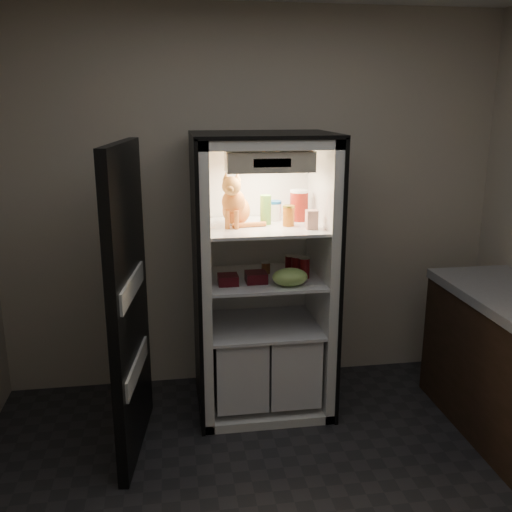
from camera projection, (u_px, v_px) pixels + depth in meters
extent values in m
plane|color=#BEB39E|center=(253.00, 203.00, 4.11)|extent=(3.60, 0.00, 3.60)
cube|color=white|center=(255.00, 265.00, 4.10)|extent=(0.85, 0.06, 1.85)
cube|color=white|center=(203.00, 281.00, 3.73)|extent=(0.06, 0.70, 1.85)
cube|color=white|center=(320.00, 275.00, 3.85)|extent=(0.06, 0.70, 1.85)
cube|color=white|center=(263.00, 141.00, 3.56)|extent=(0.85, 0.70, 0.06)
cube|color=white|center=(262.00, 399.00, 4.03)|extent=(0.85, 0.70, 0.06)
cube|color=black|center=(197.00, 281.00, 3.73)|extent=(0.02, 0.72, 1.87)
cube|color=black|center=(326.00, 275.00, 3.86)|extent=(0.02, 0.72, 1.87)
cube|color=black|center=(263.00, 135.00, 3.55)|extent=(0.90, 0.72, 0.02)
cube|color=white|center=(264.00, 227.00, 3.67)|extent=(0.73, 0.62, 0.02)
cube|color=white|center=(263.00, 279.00, 3.76)|extent=(0.73, 0.62, 0.02)
cube|color=white|center=(238.00, 361.00, 3.89)|extent=(0.34, 0.58, 0.48)
cube|color=white|center=(288.00, 357.00, 3.94)|extent=(0.34, 0.58, 0.48)
cube|color=white|center=(263.00, 325.00, 3.85)|extent=(0.73, 0.62, 0.02)
cube|color=beige|center=(270.00, 161.00, 3.35)|extent=(0.52, 0.18, 0.12)
cube|color=black|center=(272.00, 163.00, 3.27)|extent=(0.22, 0.01, 0.05)
cube|color=black|center=(129.00, 304.00, 3.31)|extent=(0.17, 0.87, 1.85)
cube|color=white|center=(133.00, 367.00, 3.35)|extent=(0.14, 0.64, 0.12)
cube|color=white|center=(128.00, 287.00, 3.22)|extent=(0.14, 0.64, 0.12)
ellipsoid|color=#CE551A|center=(236.00, 210.00, 3.68)|extent=(0.24, 0.27, 0.19)
ellipsoid|color=#CE551A|center=(233.00, 202.00, 3.58)|extent=(0.18, 0.17, 0.16)
sphere|color=orange|center=(231.00, 186.00, 3.49)|extent=(0.15, 0.15, 0.12)
sphere|color=orange|center=(230.00, 189.00, 3.45)|extent=(0.06, 0.06, 0.05)
cone|color=orange|center=(226.00, 176.00, 3.49)|extent=(0.06, 0.06, 0.05)
cone|color=orange|center=(237.00, 176.00, 3.48)|extent=(0.06, 0.06, 0.05)
cylinder|color=#CE551A|center=(227.00, 220.00, 3.55)|extent=(0.03, 0.03, 0.12)
cylinder|color=#CE551A|center=(236.00, 220.00, 3.55)|extent=(0.03, 0.03, 0.12)
cylinder|color=#CE551A|center=(249.00, 225.00, 3.61)|extent=(0.22, 0.06, 0.03)
cylinder|color=#268E34|center=(266.00, 211.00, 3.68)|extent=(0.07, 0.07, 0.18)
cylinder|color=#268E34|center=(266.00, 196.00, 3.66)|extent=(0.07, 0.07, 0.02)
cylinder|color=white|center=(274.00, 212.00, 3.81)|extent=(0.09, 0.09, 0.11)
cylinder|color=#16559D|center=(274.00, 202.00, 3.79)|extent=(0.09, 0.09, 0.02)
cylinder|color=maroon|center=(289.00, 217.00, 3.64)|extent=(0.07, 0.07, 0.12)
cylinder|color=gold|center=(289.00, 206.00, 3.62)|extent=(0.08, 0.08, 0.01)
cylinder|color=maroon|center=(299.00, 207.00, 3.79)|extent=(0.12, 0.12, 0.19)
cylinder|color=white|center=(299.00, 191.00, 3.76)|extent=(0.12, 0.12, 0.02)
cube|color=white|center=(312.00, 220.00, 3.56)|extent=(0.07, 0.07, 0.12)
cylinder|color=black|center=(289.00, 264.00, 3.88)|extent=(0.06, 0.06, 0.11)
cylinder|color=#B2B2B2|center=(290.00, 256.00, 3.86)|extent=(0.06, 0.06, 0.00)
cylinder|color=black|center=(297.00, 267.00, 3.76)|extent=(0.07, 0.07, 0.13)
cylinder|color=#B2B2B2|center=(297.00, 256.00, 3.75)|extent=(0.08, 0.08, 0.00)
cylinder|color=black|center=(304.00, 268.00, 3.73)|extent=(0.07, 0.07, 0.13)
cylinder|color=#B2B2B2|center=(304.00, 258.00, 3.71)|extent=(0.07, 0.07, 0.00)
cylinder|color=brown|center=(266.00, 268.00, 3.84)|extent=(0.06, 0.06, 0.07)
cylinder|color=#B2B2B2|center=(266.00, 262.00, 3.83)|extent=(0.06, 0.06, 0.01)
ellipsoid|color=#8BBA57|center=(290.00, 277.00, 3.57)|extent=(0.23, 0.16, 0.11)
cube|color=#450B10|center=(228.00, 280.00, 3.61)|extent=(0.13, 0.13, 0.06)
cube|color=#450B10|center=(256.00, 277.00, 3.65)|extent=(0.13, 0.13, 0.07)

